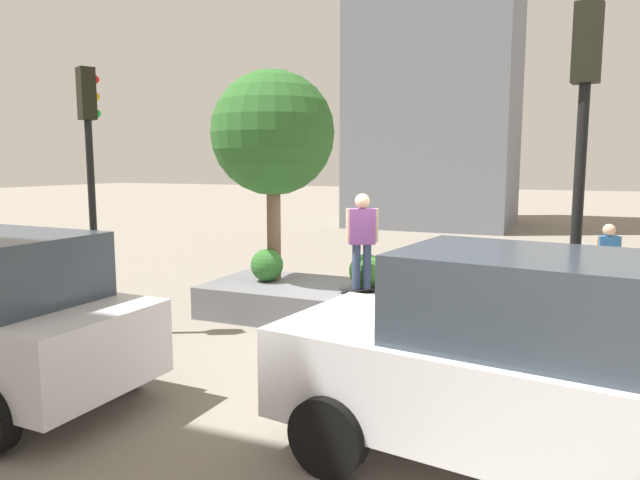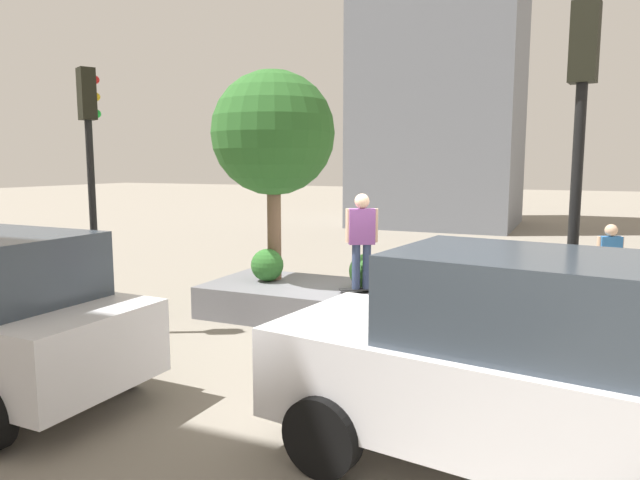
% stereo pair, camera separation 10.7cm
% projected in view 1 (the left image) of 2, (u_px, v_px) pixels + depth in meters
% --- Properties ---
extents(ground_plane, '(120.00, 120.00, 0.00)m').
position_uv_depth(ground_plane, '(338.00, 323.00, 10.82)').
color(ground_plane, gray).
extents(planter_ledge, '(4.45, 2.18, 0.62)m').
position_uv_depth(planter_ledge, '(320.00, 302.00, 11.13)').
color(planter_ledge, slate).
rests_on(planter_ledge, ground).
extents(plaza_tree, '(2.46, 2.46, 4.17)m').
position_uv_depth(plaza_tree, '(273.00, 134.00, 11.38)').
color(plaza_tree, brown).
rests_on(plaza_tree, planter_ledge).
extents(boxwood_shrub, '(0.65, 0.65, 0.65)m').
position_uv_depth(boxwood_shrub, '(267.00, 265.00, 11.53)').
color(boxwood_shrub, '#2D6628').
rests_on(boxwood_shrub, planter_ledge).
extents(hedge_clump, '(0.66, 0.66, 0.66)m').
position_uv_depth(hedge_clump, '(366.00, 271.00, 10.88)').
color(hedge_clump, '#3D7A33').
rests_on(hedge_clump, planter_ledge).
extents(skateboard, '(0.78, 0.62, 0.07)m').
position_uv_depth(skateboard, '(361.00, 289.00, 10.55)').
color(skateboard, black).
rests_on(skateboard, planter_ledge).
extents(skateboarder, '(0.53, 0.39, 1.74)m').
position_uv_depth(skateboarder, '(362.00, 234.00, 10.41)').
color(skateboarder, navy).
rests_on(skateboarder, skateboard).
extents(police_car, '(4.87, 2.70, 2.16)m').
position_uv_depth(police_car, '(523.00, 365.00, 5.40)').
color(police_car, white).
rests_on(police_car, ground).
extents(traffic_light_corner, '(0.36, 0.37, 4.54)m').
position_uv_depth(traffic_light_corner, '(90.00, 156.00, 9.68)').
color(traffic_light_corner, black).
rests_on(traffic_light_corner, ground).
extents(traffic_light_median, '(0.31, 0.36, 4.69)m').
position_uv_depth(traffic_light_median, '(582.00, 144.00, 6.37)').
color(traffic_light_median, black).
rests_on(traffic_light_median, ground).
extents(pedestrian_crossing, '(0.53, 0.36, 1.69)m').
position_uv_depth(pedestrian_crossing, '(607.00, 257.00, 12.39)').
color(pedestrian_crossing, '#8C9EB7').
rests_on(pedestrian_crossing, ground).
extents(passerby_with_bag, '(0.43, 0.42, 1.57)m').
position_uv_depth(passerby_with_bag, '(530.00, 305.00, 8.46)').
color(passerby_with_bag, '#8C9EB7').
rests_on(passerby_with_bag, ground).
extents(plaza_lowrise_south, '(7.27, 6.89, 19.55)m').
position_uv_depth(plaza_lowrise_south, '(439.00, 17.00, 26.96)').
color(plaza_lowrise_south, slate).
rests_on(plaza_lowrise_south, ground).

